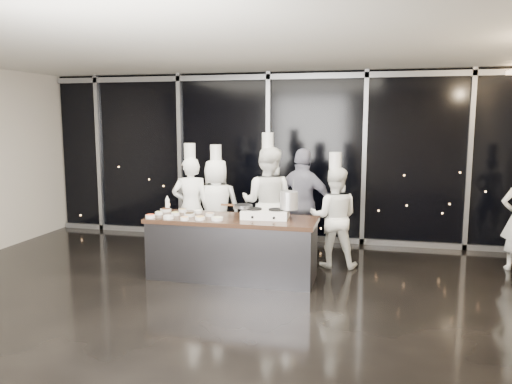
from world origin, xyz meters
TOP-DOWN VIEW (x-y plane):
  - ground at (0.00, 0.00)m, footprint 9.00×9.00m
  - room_shell at (0.18, 0.00)m, footprint 9.02×7.02m
  - window_wall at (0.00, 3.43)m, footprint 8.90×0.11m
  - demo_counter at (0.00, 0.90)m, footprint 2.46×0.86m
  - stove at (0.48, 0.98)m, footprint 0.69×0.46m
  - frying_pan at (0.14, 0.96)m, footprint 0.48×0.29m
  - stock_pot at (0.81, 1.01)m, footprint 0.27×0.27m
  - prep_bowls at (-0.72, 0.83)m, footprint 1.15×0.71m
  - squeeze_bottle at (-1.14, 1.20)m, footprint 0.07×0.07m
  - chef_far_left at (-0.99, 1.82)m, footprint 0.72×0.59m
  - chef_left at (-0.61, 2.05)m, footprint 0.95×0.80m
  - chef_center at (0.28, 2.06)m, footprint 0.96×0.77m
  - guest at (0.86, 2.13)m, footprint 1.16×0.72m
  - chef_right at (1.40, 1.81)m, footprint 0.80×0.64m

SIDE VIEW (x-z plane):
  - ground at x=0.00m, z-range 0.00..0.00m
  - demo_counter at x=0.00m, z-range 0.00..0.90m
  - chef_right at x=1.40m, z-range -0.10..1.71m
  - chef_left at x=-0.61m, z-range -0.10..1.79m
  - chef_far_left at x=-0.99m, z-range -0.09..1.83m
  - guest at x=0.86m, z-range 0.00..1.85m
  - prep_bowls at x=-0.72m, z-range 0.90..0.95m
  - chef_center at x=0.28m, z-range -0.11..2.00m
  - stove at x=0.48m, z-range 0.89..1.03m
  - squeeze_bottle at x=-1.14m, z-range 0.89..1.13m
  - frying_pan at x=0.14m, z-range 1.04..1.09m
  - stock_pot at x=0.81m, z-range 1.04..1.30m
  - window_wall at x=0.00m, z-range 0.00..3.20m
  - room_shell at x=0.18m, z-range 0.64..3.85m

